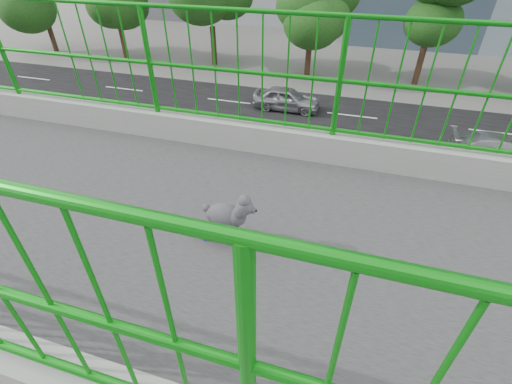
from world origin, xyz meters
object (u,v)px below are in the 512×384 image
Objects in this scene: car_4 at (287,99)px; skateboard at (227,234)px; car_2 at (165,132)px; car_3 at (500,149)px; poodle at (228,214)px.

skateboard is at bearing -169.64° from car_4.
car_2 is 16.40m from car_3.
poodle is 16.35m from car_2.
skateboard reaches higher than car_3.
car_2 is (-12.46, -8.36, -6.26)m from skateboard.
car_2 is at bearing 101.25° from car_3.
skateboard is at bearing -90.00° from poodle.
skateboard is 20.20m from car_4.
poodle is 0.11× the size of car_4.
car_4 is at bearing -168.84° from skateboard.
poodle reaches higher than skateboard.
car_3 is at bearing 154.60° from poodle.
car_2 is 1.27× the size of car_3.
car_2 is 1.38× the size of car_4.
poodle is at bearing -146.08° from car_2.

